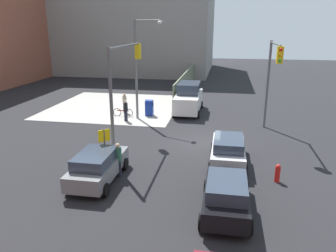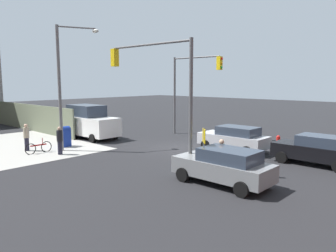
# 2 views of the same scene
# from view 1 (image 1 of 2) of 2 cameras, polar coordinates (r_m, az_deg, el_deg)

# --- Properties ---
(ground_plane) EXTENTS (120.00, 120.00, 0.00)m
(ground_plane) POSITION_cam_1_polar(r_m,az_deg,el_deg) (22.00, 5.78, -2.97)
(ground_plane) COLOR black
(sidewalk_corner) EXTENTS (12.00, 12.00, 0.01)m
(sidewalk_corner) POSITION_cam_1_polar(r_m,az_deg,el_deg) (32.30, -9.05, 3.42)
(sidewalk_corner) COLOR #9E9B93
(sidewalk_corner) RESTS_ON ground
(construction_fence) EXTENTS (20.70, 0.12, 2.40)m
(construction_fence) POSITION_cam_1_polar(r_m,az_deg,el_deg) (39.76, 3.32, 7.92)
(construction_fence) COLOR slate
(construction_fence) RESTS_ON ground
(building_loft_east) EXTENTS (20.00, 24.00, 15.70)m
(building_loft_east) POSITION_cam_1_polar(r_m,az_deg,el_deg) (58.56, -4.84, 17.35)
(building_loft_east) COLOR gray
(building_loft_east) RESTS_ON ground
(smokestack) EXTENTS (1.80, 1.80, 16.41)m
(smokestack) POSITION_cam_1_polar(r_m,az_deg,el_deg) (61.23, -21.72, 16.58)
(smokestack) COLOR brown
(smokestack) RESTS_ON ground
(traffic_signal_nw_corner) EXTENTS (6.01, 0.36, 6.50)m
(traffic_signal_nw_corner) POSITION_cam_1_polar(r_m,az_deg,el_deg) (19.58, -7.73, 8.56)
(traffic_signal_nw_corner) COLOR #59595B
(traffic_signal_nw_corner) RESTS_ON ground
(traffic_signal_se_corner) EXTENTS (4.87, 0.36, 6.50)m
(traffic_signal_se_corner) POSITION_cam_1_polar(r_m,az_deg,el_deg) (23.68, 17.71, 9.21)
(traffic_signal_se_corner) COLOR #59595B
(traffic_signal_se_corner) RESTS_ON ground
(street_lamp_corner) EXTENTS (1.35, 2.48, 8.00)m
(street_lamp_corner) POSITION_cam_1_polar(r_m,az_deg,el_deg) (26.74, -4.98, 10.98)
(street_lamp_corner) COLOR slate
(street_lamp_corner) RESTS_ON ground
(warning_sign_two_way) EXTENTS (0.48, 0.48, 2.40)m
(warning_sign_two_way) POSITION_cam_1_polar(r_m,az_deg,el_deg) (17.42, -10.99, -2.95)
(warning_sign_two_way) COLOR #4C4C4C
(warning_sign_two_way) RESTS_ON ground
(mailbox_blue) EXTENTS (0.56, 0.64, 1.43)m
(mailbox_blue) POSITION_cam_1_polar(r_m,az_deg,el_deg) (28.40, -3.28, 3.31)
(mailbox_blue) COLOR navy
(mailbox_blue) RESTS_ON ground
(fire_hydrant) EXTENTS (0.26, 0.26, 0.94)m
(fire_hydrant) POSITION_cam_1_polar(r_m,az_deg,el_deg) (17.36, 18.54, -7.75)
(fire_hydrant) COLOR red
(fire_hydrant) RESTS_ON ground
(coupe_black) EXTENTS (4.31, 2.02, 1.62)m
(coupe_black) POSITION_cam_1_polar(r_m,az_deg,el_deg) (14.02, 10.11, -11.61)
(coupe_black) COLOR black
(coupe_black) RESTS_ON ground
(hatchback_silver) EXTENTS (4.49, 2.02, 1.62)m
(hatchback_silver) POSITION_cam_1_polar(r_m,az_deg,el_deg) (18.74, 10.42, -4.06)
(hatchback_silver) COLOR #B7BABF
(hatchback_silver) RESTS_ON ground
(coupe_gray) EXTENTS (4.42, 2.02, 1.62)m
(coupe_gray) POSITION_cam_1_polar(r_m,az_deg,el_deg) (16.76, -12.14, -6.76)
(coupe_gray) COLOR slate
(coupe_gray) RESTS_ON ground
(van_white_delivery) EXTENTS (5.40, 2.32, 2.62)m
(van_white_delivery) POSITION_cam_1_polar(r_m,az_deg,el_deg) (29.50, 3.60, 4.85)
(van_white_delivery) COLOR white
(van_white_delivery) RESTS_ON ground
(pedestrian_crossing) EXTENTS (0.36, 0.36, 1.74)m
(pedestrian_crossing) POSITION_cam_1_polar(r_m,az_deg,el_deg) (26.89, -7.38, 2.72)
(pedestrian_crossing) COLOR black
(pedestrian_crossing) RESTS_ON ground
(pedestrian_waiting) EXTENTS (0.36, 0.36, 1.78)m
(pedestrian_waiting) POSITION_cam_1_polar(r_m,az_deg,el_deg) (29.56, -7.56, 4.06)
(pedestrian_waiting) COLOR #9E937A
(pedestrian_waiting) RESTS_ON ground
(pedestrian_walking_north) EXTENTS (0.36, 0.36, 1.83)m
(pedestrian_walking_north) POSITION_cam_1_polar(r_m,az_deg,el_deg) (17.04, -8.65, -5.75)
(pedestrian_walking_north) COLOR #2D664C
(pedestrian_walking_north) RESTS_ON ground
(bicycle_leaning_on_fence) EXTENTS (0.05, 1.75, 0.97)m
(bicycle_leaning_on_fence) POSITION_cam_1_polar(r_m,az_deg,el_deg) (28.53, -7.85, 2.37)
(bicycle_leaning_on_fence) COLOR black
(bicycle_leaning_on_fence) RESTS_ON ground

